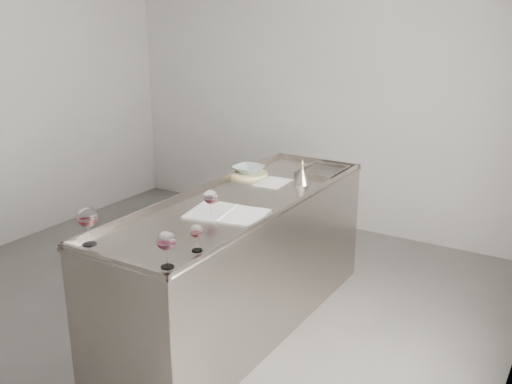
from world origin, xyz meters
The scene contains 12 objects.
room_shell centered at (0.00, 0.00, 1.40)m, with size 4.54×5.04×2.84m.
counter centered at (0.50, 0.30, 0.47)m, with size 0.77×2.42×0.97m.
wine_glass_left centered at (0.22, -0.78, 1.09)m, with size 0.11×0.11×0.21m.
wine_glass_middle centered at (0.53, -0.08, 1.06)m, with size 0.09×0.09×0.18m.
wine_glass_right centered at (0.78, -0.78, 1.08)m, with size 0.10×0.10×0.19m.
wine_glass_small centered at (0.78, -0.54, 1.05)m, with size 0.07×0.07×0.15m.
notebook centered at (0.59, 0.00, 0.95)m, with size 0.53×0.42×0.02m.
loose_paper_top centered at (0.51, 0.06, 0.94)m, with size 0.19×0.26×0.00m, color white.
loose_paper_under centered at (0.49, 0.75, 0.94)m, with size 0.20×0.28×0.00m, color white.
trivet centered at (0.22, 0.83, 0.95)m, with size 0.29×0.29×0.02m, color #D2C988.
ceramic_bowl centered at (0.23, 0.83, 0.99)m, with size 0.22×0.22×0.05m, color #87999D.
wine_funnel centered at (0.68, 0.85, 1.00)m, with size 0.13×0.13×0.19m.
Camera 1 is at (2.51, -2.75, 2.15)m, focal length 40.00 mm.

